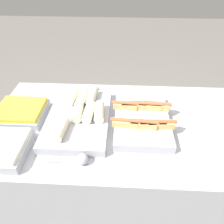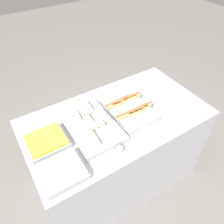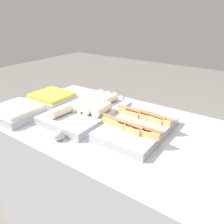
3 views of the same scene
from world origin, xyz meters
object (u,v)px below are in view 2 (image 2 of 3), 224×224
Objects in this scene: tray_hotdogs at (129,108)px; tray_wraps at (91,124)px; serving_spoon_near at (119,149)px; tray_side_back at (47,142)px; tray_side_front at (62,172)px; serving_spoon_far at (80,102)px.

tray_wraps is (-0.37, 0.01, 0.00)m from tray_hotdogs.
tray_wraps is 2.40× the size of serving_spoon_near.
serving_spoon_near is at bearing -79.96° from tray_wraps.
tray_wraps is 1.90× the size of tray_side_back.
tray_side_front reaches higher than serving_spoon_far.
tray_side_back is at bearing 178.35° from tray_hotdogs.
serving_spoon_far is at bearing 90.45° from serving_spoon_near.
tray_side_front is 1.27× the size of serving_spoon_near.
serving_spoon_far is (0.05, 0.30, -0.01)m from tray_wraps.
tray_wraps is 0.31m from serving_spoon_far.
tray_hotdogs is at bearing 20.44° from tray_side_front.
tray_side_front is 0.29m from tray_side_back.
tray_hotdogs is 2.15× the size of serving_spoon_far.
serving_spoon_near and serving_spoon_far have the same top height.
serving_spoon_near is 1.05× the size of serving_spoon_far.
tray_side_back is 1.33× the size of serving_spoon_far.
tray_wraps is 0.36m from tray_side_back.
tray_side_front and tray_side_back have the same top height.
tray_side_front is at bearing -125.52° from serving_spoon_far.
serving_spoon_far is at bearing 135.73° from tray_hotdogs.
serving_spoon_far is at bearing 80.12° from tray_wraps.
tray_hotdogs reaches higher than serving_spoon_far.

